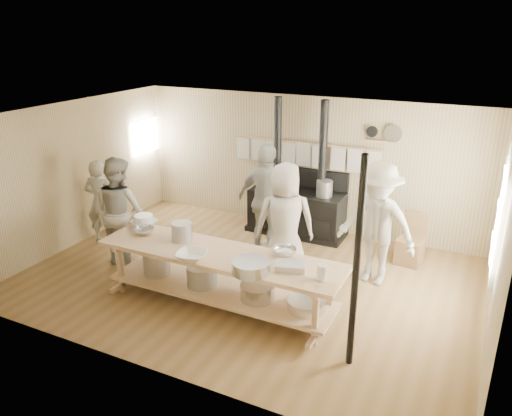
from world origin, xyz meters
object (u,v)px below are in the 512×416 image
Objects in this scene: cook_center at (285,222)px; cook_right at (267,202)px; cook_by_window at (377,224)px; chair at (410,249)px; cook_far_left at (100,202)px; roasting_pan at (290,266)px; prep_table at (219,273)px; cook_left at (120,211)px; stove at (297,207)px.

cook_right is at bearing -73.69° from cook_center.
chair is (0.41, 0.92, -0.71)m from cook_by_window.
cook_far_left is 4.30m from roasting_pan.
cook_by_window is (4.89, 0.69, 0.19)m from cook_far_left.
prep_table is 1.94× the size of cook_left.
cook_by_window is 2.21× the size of chair.
prep_table is at bearing 40.98° from cook_center.
stove is 1.31× the size of cook_right.
stove is 2.29m from cook_by_window.
cook_by_window reaches higher than cook_center.
cook_by_window is at bearing -35.92° from stove.
roasting_pan is (3.29, -0.55, -0.03)m from cook_left.
cook_left is at bearing -152.86° from cook_by_window.
prep_table is at bearing 146.50° from cook_far_left.
cook_right is at bearing -139.83° from cook_left.
cook_left is at bearing 166.40° from prep_table.
cook_left is 4.18m from cook_by_window.
cook_right is at bearing -153.96° from chair.
stove is at bearing 154.98° from cook_by_window.
chair is at bearing -146.83° from cook_left.
prep_table is 1.16m from roasting_pan.
stove is 3.25m from roasting_pan.
chair is (4.43, 2.09, -0.67)m from cook_left.
roasting_pan is (-0.72, -1.72, -0.08)m from cook_by_window.
prep_table is 1.81× the size of cook_right.
stove is 1.40× the size of cook_left.
cook_center is at bearing 115.66° from roasting_pan.
prep_table is 2.28× the size of cook_far_left.
cook_left is (-2.20, 0.53, 0.41)m from prep_table.
cook_center reaches higher than chair.
stove is 1.65× the size of cook_far_left.
stove reaches higher than cook_far_left.
cook_left is at bearing 170.44° from roasting_pan.
cook_right is at bearing 122.42° from roasting_pan.
stove is at bearing -123.57° from cook_left.
stove is at bearing -101.52° from cook_center.
stove is at bearing 89.96° from prep_table.
roasting_pan is at bearing 129.90° from cook_right.
prep_table is 1.90× the size of cook_center.
cook_center reaches higher than roasting_pan.
cook_left reaches higher than chair.
prep_table is 9.26× the size of roasting_pan.
cook_left is 4.94m from chair.
cook_far_left is 1.79× the size of chair.
cook_far_left is 1.01m from cook_left.
stove reaches higher than prep_table.
cook_far_left is at bearing -161.11° from cook_by_window.
chair is at bearing 66.75° from roasting_pan.
cook_far_left is at bearing -23.57° from cook_center.
cook_center is 1.39m from roasting_pan.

